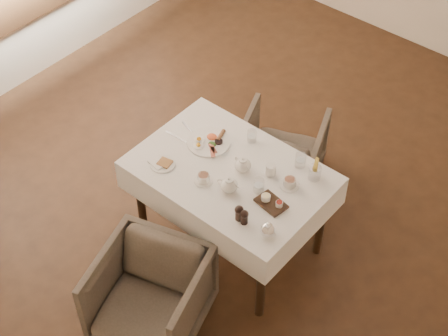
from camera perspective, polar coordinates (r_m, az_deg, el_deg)
name	(u,v)px	position (r m, az deg, el deg)	size (l,w,h in m)	color
table	(230,182)	(4.59, 0.52, -1.20)	(1.28, 0.88, 0.75)	black
armchair_near	(150,295)	(4.45, -6.16, -10.48)	(0.66, 0.68, 0.62)	#463D33
armchair_far	(282,150)	(5.33, 4.83, 1.50)	(0.61, 0.63, 0.57)	#463D33
breakfast_plate	(209,141)	(4.69, -1.23, 2.22)	(0.30, 0.30, 0.04)	white
side_plate	(162,164)	(4.56, -5.21, 0.37)	(0.18, 0.17, 0.02)	white
teapot_centre	(243,164)	(4.47, 1.57, 0.31)	(0.15, 0.11, 0.12)	white
teapot_front	(229,185)	(4.34, 0.43, -1.38)	(0.15, 0.12, 0.12)	white
creamer	(271,169)	(4.47, 3.91, -0.12)	(0.07, 0.07, 0.08)	white
teacup_near	(204,178)	(4.42, -1.71, -0.86)	(0.12, 0.12, 0.06)	white
teacup_far	(290,183)	(4.41, 5.49, -1.23)	(0.13, 0.13, 0.06)	white
glass_left	(252,136)	(4.68, 2.33, 2.66)	(0.06, 0.06, 0.09)	silver
glass_mid	(259,186)	(4.35, 2.91, -1.47)	(0.07, 0.07, 0.10)	silver
glass_right	(300,160)	(4.53, 6.37, 0.64)	(0.07, 0.07, 0.10)	silver
condiment_board	(271,202)	(4.31, 3.93, -2.86)	(0.21, 0.16, 0.05)	black
pepper_mill_left	(239,213)	(4.19, 1.26, -3.75)	(0.06, 0.06, 0.11)	black
pepper_mill_right	(244,217)	(4.17, 1.70, -4.09)	(0.05, 0.05, 0.11)	black
silver_pot	(268,229)	(4.11, 3.65, -5.09)	(0.11, 0.09, 0.12)	white
fries_cup	(315,170)	(4.44, 7.59, -0.15)	(0.08, 0.08, 0.17)	silver
cutlery_fork	(189,129)	(4.80, -2.89, 3.23)	(0.01, 0.19, 0.00)	silver
cutlery_knife	(176,137)	(4.74, -3.98, 2.59)	(0.01, 0.19, 0.00)	silver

